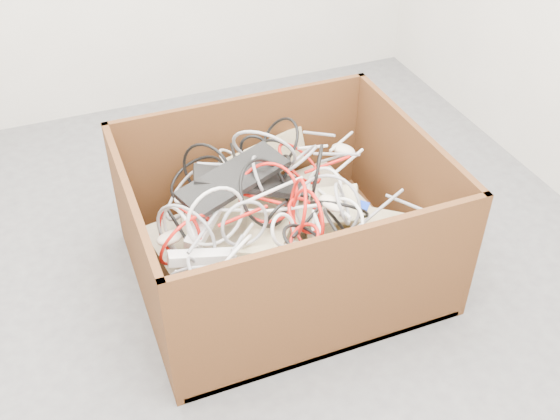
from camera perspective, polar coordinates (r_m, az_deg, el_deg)
name	(u,v)px	position (r m, az deg, el deg)	size (l,w,h in m)	color
ground	(247,277)	(2.58, -2.92, -5.80)	(3.00, 3.00, 0.00)	#49494B
cardboard_box	(279,245)	(2.50, -0.13, -3.08)	(1.08, 0.90, 0.55)	#412810
keyboard_pile	(283,213)	(2.42, 0.24, -0.23)	(1.01, 0.87, 0.37)	#CBBA8F
mice_scatter	(271,203)	(2.35, -0.75, 0.62)	(0.88, 0.51, 0.19)	beige
power_strip_left	(211,212)	(2.30, -6.02, -0.18)	(0.31, 0.06, 0.04)	white
power_strip_right	(207,257)	(2.19, -6.40, -4.08)	(0.26, 0.05, 0.04)	white
vga_plug	(362,206)	(2.37, 7.16, 0.32)	(0.04, 0.04, 0.02)	#0D2EC4
cable_tangle	(257,205)	(2.29, -2.04, 0.45)	(0.97, 0.88, 0.49)	silver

